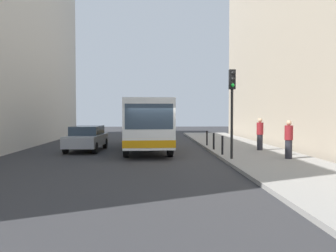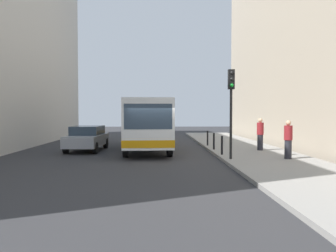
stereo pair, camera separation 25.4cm
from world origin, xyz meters
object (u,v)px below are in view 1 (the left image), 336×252
object	(u,v)px
bollard_near	(222,145)
bollard_mid	(214,141)
pedestrian_near_signal	(289,139)
traffic_light	(232,97)
pedestrian_mid_sidewalk	(260,134)
bus	(146,121)
bollard_far	(207,138)
car_beside_bus	(87,138)

from	to	relation	value
bollard_near	bollard_mid	bearing A→B (deg)	90.00
bollard_near	pedestrian_near_signal	xyz separation A→B (m)	(2.74, -1.73, 0.42)
traffic_light	bollard_near	xyz separation A→B (m)	(-0.10, 1.67, -2.38)
bollard_near	pedestrian_mid_sidewalk	distance (m)	3.27
bollard_near	bus	bearing A→B (deg)	132.04
bollard_far	traffic_light	bearing A→B (deg)	-89.15
bus	bollard_mid	bearing A→B (deg)	152.67
bollard_far	pedestrian_mid_sidewalk	size ratio (longest dim) A/B	0.52
car_beside_bus	bollard_far	bearing A→B (deg)	-165.02
car_beside_bus	bollard_near	bearing A→B (deg)	157.96
traffic_light	bollard_far	xyz separation A→B (m)	(-0.10, 6.74, -2.38)
bollard_near	pedestrian_near_signal	distance (m)	3.27
bollard_far	pedestrian_near_signal	bearing A→B (deg)	-68.01
traffic_light	bollard_far	size ratio (longest dim) A/B	4.32
bollard_near	bollard_mid	size ratio (longest dim) A/B	1.00
bollard_far	pedestrian_mid_sidewalk	distance (m)	4.00
bollard_mid	bollard_far	bearing A→B (deg)	90.00
car_beside_bus	pedestrian_near_signal	xyz separation A→B (m)	(10.20, -5.21, 0.26)
pedestrian_near_signal	pedestrian_mid_sidewalk	xyz separation A→B (m)	(-0.20, 3.74, 0.02)
bus	bollard_near	distance (m)	5.98
car_beside_bus	pedestrian_near_signal	size ratio (longest dim) A/B	2.53
bollard_mid	pedestrian_mid_sidewalk	bearing A→B (deg)	-11.66
bollard_mid	pedestrian_near_signal	distance (m)	5.08
bus	pedestrian_mid_sidewalk	bearing A→B (deg)	157.64
bus	bollard_far	world-z (taller)	bus
bus	bollard_near	world-z (taller)	bus
bollard_mid	traffic_light	bearing A→B (deg)	-88.64
bollard_mid	bollard_far	size ratio (longest dim) A/B	1.00
bus	traffic_light	size ratio (longest dim) A/B	2.71
car_beside_bus	pedestrian_mid_sidewalk	distance (m)	10.11
bus	pedestrian_mid_sidewalk	world-z (taller)	bus
bollard_far	pedestrian_near_signal	size ratio (longest dim) A/B	0.53
bus	pedestrian_near_signal	distance (m)	9.07
bus	bollard_far	bearing A→B (deg)	-172.29
traffic_light	pedestrian_mid_sidewalk	distance (m)	4.83
bus	traffic_light	world-z (taller)	traffic_light
car_beside_bus	bollard_far	xyz separation A→B (m)	(7.46, 1.58, -0.16)
bollard_far	bus	bearing A→B (deg)	-169.93
car_beside_bus	bollard_far	size ratio (longest dim) A/B	4.72
bus	bollard_mid	world-z (taller)	bus
pedestrian_mid_sidewalk	pedestrian_near_signal	bearing A→B (deg)	130.15
car_beside_bus	bollard_far	distance (m)	7.62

